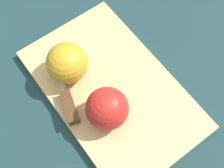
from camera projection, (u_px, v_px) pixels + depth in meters
ground_plane at (112, 91)px, 0.70m from camera, size 4.00×4.00×0.00m
cutting_board at (112, 90)px, 0.69m from camera, size 0.43×0.28×0.02m
apple_half_left at (107, 108)px, 0.62m from camera, size 0.09×0.09×0.09m
apple_half_right at (67, 63)px, 0.66m from camera, size 0.09×0.09×0.09m
knife at (68, 104)px, 0.66m from camera, size 0.18×0.05×0.02m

